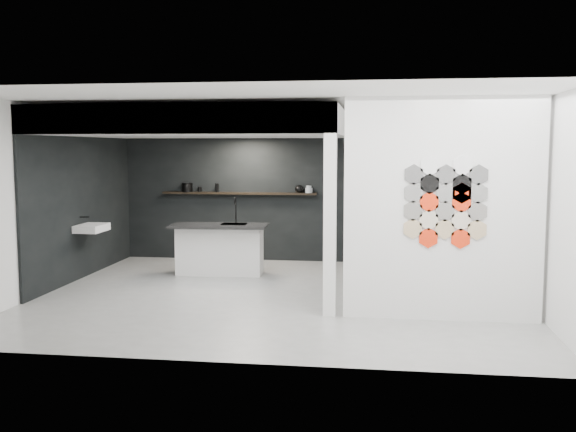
{
  "coord_description": "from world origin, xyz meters",
  "views": [
    {
      "loc": [
        1.39,
        -9.16,
        2.16
      ],
      "look_at": [
        0.1,
        0.3,
        1.15
      ],
      "focal_mm": 40.0,
      "sensor_mm": 36.0,
      "label": 1
    }
  ],
  "objects_px": {
    "partition_panel": "(442,209)",
    "kitchen_island": "(220,248)",
    "stockpot": "(187,187)",
    "bottle_dark": "(217,188)",
    "glass_vase": "(309,189)",
    "utensil_cup": "(200,189)",
    "glass_bowl": "(309,190)",
    "wall_basin": "(92,228)",
    "kettle": "(299,189)"
  },
  "relations": [
    {
      "from": "utensil_cup",
      "to": "kitchen_island",
      "type": "bearing_deg",
      "value": -62.16
    },
    {
      "from": "wall_basin",
      "to": "kettle",
      "type": "bearing_deg",
      "value": 32.77
    },
    {
      "from": "partition_panel",
      "to": "kettle",
      "type": "distance_m",
      "value": 4.48
    },
    {
      "from": "kitchen_island",
      "to": "glass_bowl",
      "type": "height_order",
      "value": "glass_bowl"
    },
    {
      "from": "kitchen_island",
      "to": "utensil_cup",
      "type": "bearing_deg",
      "value": 114.93
    },
    {
      "from": "wall_basin",
      "to": "partition_panel",
      "type": "bearing_deg",
      "value": -18.23
    },
    {
      "from": "glass_bowl",
      "to": "bottle_dark",
      "type": "relative_size",
      "value": 0.83
    },
    {
      "from": "kettle",
      "to": "utensil_cup",
      "type": "xyz_separation_m",
      "value": [
        -1.94,
        0.0,
        -0.03
      ]
    },
    {
      "from": "partition_panel",
      "to": "utensil_cup",
      "type": "distance_m",
      "value": 5.71
    },
    {
      "from": "stockpot",
      "to": "kettle",
      "type": "relative_size",
      "value": 1.2
    },
    {
      "from": "wall_basin",
      "to": "utensil_cup",
      "type": "distance_m",
      "value": 2.48
    },
    {
      "from": "stockpot",
      "to": "bottle_dark",
      "type": "bearing_deg",
      "value": 0.0
    },
    {
      "from": "wall_basin",
      "to": "glass_bowl",
      "type": "xyz_separation_m",
      "value": [
        3.39,
        2.07,
        0.52
      ]
    },
    {
      "from": "kitchen_island",
      "to": "utensil_cup",
      "type": "xyz_separation_m",
      "value": [
        -0.74,
        1.39,
        0.92
      ]
    },
    {
      "from": "utensil_cup",
      "to": "stockpot",
      "type": "bearing_deg",
      "value": 180.0
    },
    {
      "from": "partition_panel",
      "to": "kitchen_island",
      "type": "height_order",
      "value": "partition_panel"
    },
    {
      "from": "stockpot",
      "to": "glass_bowl",
      "type": "height_order",
      "value": "stockpot"
    },
    {
      "from": "stockpot",
      "to": "kettle",
      "type": "distance_m",
      "value": 2.19
    },
    {
      "from": "partition_panel",
      "to": "glass_bowl",
      "type": "distance_m",
      "value": 4.39
    },
    {
      "from": "utensil_cup",
      "to": "glass_vase",
      "type": "bearing_deg",
      "value": 0.0
    },
    {
      "from": "glass_bowl",
      "to": "utensil_cup",
      "type": "bearing_deg",
      "value": 180.0
    },
    {
      "from": "bottle_dark",
      "to": "partition_panel",
      "type": "bearing_deg",
      "value": -45.07
    },
    {
      "from": "partition_panel",
      "to": "kitchen_island",
      "type": "xyz_separation_m",
      "value": [
        -3.47,
        2.47,
        -0.95
      ]
    },
    {
      "from": "glass_vase",
      "to": "utensil_cup",
      "type": "bearing_deg",
      "value": 180.0
    },
    {
      "from": "wall_basin",
      "to": "glass_vase",
      "type": "relative_size",
      "value": 4.29
    },
    {
      "from": "glass_vase",
      "to": "bottle_dark",
      "type": "bearing_deg",
      "value": 180.0
    },
    {
      "from": "glass_bowl",
      "to": "utensil_cup",
      "type": "relative_size",
      "value": 1.42
    },
    {
      "from": "glass_vase",
      "to": "bottle_dark",
      "type": "height_order",
      "value": "bottle_dark"
    },
    {
      "from": "kitchen_island",
      "to": "stockpot",
      "type": "xyz_separation_m",
      "value": [
        -0.98,
        1.39,
        0.96
      ]
    },
    {
      "from": "partition_panel",
      "to": "stockpot",
      "type": "xyz_separation_m",
      "value": [
        -4.45,
        3.87,
        0.01
      ]
    },
    {
      "from": "kitchen_island",
      "to": "bottle_dark",
      "type": "bearing_deg",
      "value": 102.74
    },
    {
      "from": "partition_panel",
      "to": "kitchen_island",
      "type": "bearing_deg",
      "value": 144.5
    },
    {
      "from": "partition_panel",
      "to": "utensil_cup",
      "type": "relative_size",
      "value": 28.9
    },
    {
      "from": "glass_bowl",
      "to": "kitchen_island",
      "type": "bearing_deg",
      "value": -134.96
    },
    {
      "from": "kettle",
      "to": "glass_bowl",
      "type": "distance_m",
      "value": 0.18
    },
    {
      "from": "bottle_dark",
      "to": "utensil_cup",
      "type": "bearing_deg",
      "value": 180.0
    },
    {
      "from": "glass_vase",
      "to": "utensil_cup",
      "type": "distance_m",
      "value": 2.13
    },
    {
      "from": "stockpot",
      "to": "utensil_cup",
      "type": "relative_size",
      "value": 2.15
    },
    {
      "from": "wall_basin",
      "to": "bottle_dark",
      "type": "relative_size",
      "value": 3.62
    },
    {
      "from": "kitchen_island",
      "to": "glass_vase",
      "type": "xyz_separation_m",
      "value": [
        1.39,
        1.39,
        0.94
      ]
    },
    {
      "from": "wall_basin",
      "to": "stockpot",
      "type": "relative_size",
      "value": 2.88
    },
    {
      "from": "kettle",
      "to": "glass_vase",
      "type": "relative_size",
      "value": 1.24
    },
    {
      "from": "wall_basin",
      "to": "utensil_cup",
      "type": "bearing_deg",
      "value": 58.53
    },
    {
      "from": "partition_panel",
      "to": "wall_basin",
      "type": "distance_m",
      "value": 5.78
    },
    {
      "from": "kitchen_island",
      "to": "stockpot",
      "type": "height_order",
      "value": "stockpot"
    },
    {
      "from": "glass_bowl",
      "to": "glass_vase",
      "type": "relative_size",
      "value": 0.99
    },
    {
      "from": "partition_panel",
      "to": "glass_bowl",
      "type": "bearing_deg",
      "value": 118.23
    },
    {
      "from": "partition_panel",
      "to": "glass_bowl",
      "type": "relative_size",
      "value": 20.3
    },
    {
      "from": "stockpot",
      "to": "glass_bowl",
      "type": "relative_size",
      "value": 1.51
    },
    {
      "from": "kitchen_island",
      "to": "glass_bowl",
      "type": "bearing_deg",
      "value": 42.14
    }
  ]
}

